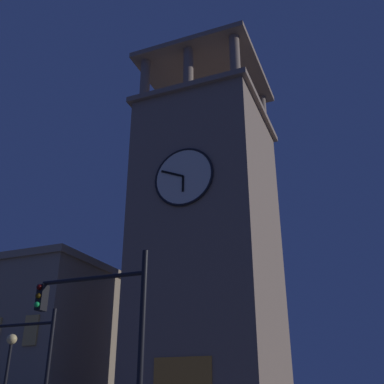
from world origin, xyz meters
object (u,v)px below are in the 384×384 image
Objects in this scene: traffic_signal_near at (28,359)px; street_lamp at (8,367)px; traffic_signal_mid at (105,328)px; clocktower at (209,249)px.

traffic_signal_near is 2.48m from street_lamp.
traffic_signal_near is 7.38m from traffic_signal_mid.
clocktower is at bearing -104.16° from traffic_signal_near.
street_lamp is at bearing 64.60° from clocktower.
street_lamp is (2.12, -1.28, -0.18)m from traffic_signal_near.
clocktower reaches higher than street_lamp.
traffic_signal_near is at bearing -34.93° from traffic_signal_mid.
street_lamp is (8.17, -5.50, -0.48)m from traffic_signal_mid.
clocktower is 5.12× the size of traffic_signal_near.
clocktower reaches higher than traffic_signal_near.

